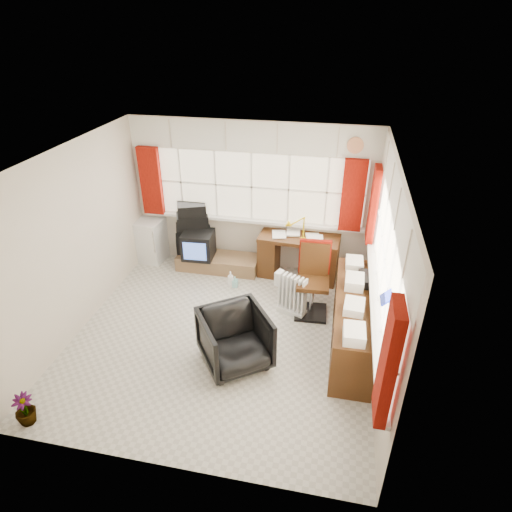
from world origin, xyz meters
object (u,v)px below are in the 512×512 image
(desk_lamp, at_px, (304,223))
(radiator, at_px, (292,298))
(mini_fridge, at_px, (151,240))
(office_chair, at_px, (235,339))
(desk, at_px, (299,253))
(tv_bench, at_px, (218,262))
(crt_tv, at_px, (198,245))
(credenza, at_px, (353,320))
(task_chair, at_px, (313,276))

(desk_lamp, height_order, radiator, desk_lamp)
(desk_lamp, relative_size, mini_fridge, 0.54)
(radiator, bearing_deg, office_chair, -116.35)
(desk, relative_size, desk_lamp, 3.27)
(desk, height_order, tv_bench, desk)
(radiator, height_order, crt_tv, crt_tv)
(credenza, distance_m, tv_bench, 2.75)
(desk, bearing_deg, mini_fridge, -180.00)
(desk_lamp, distance_m, credenza, 1.81)
(desk, relative_size, mini_fridge, 1.76)
(radiator, relative_size, credenza, 0.32)
(office_chair, distance_m, crt_tv, 2.38)
(desk_lamp, relative_size, task_chair, 0.37)
(radiator, bearing_deg, mini_fridge, 157.73)
(credenza, bearing_deg, crt_tv, 150.98)
(desk, xyz_separation_m, crt_tv, (-1.69, -0.17, 0.07))
(desk, distance_m, radiator, 1.10)
(office_chair, distance_m, tv_bench, 2.34)
(desk, distance_m, crt_tv, 1.70)
(office_chair, distance_m, mini_fridge, 3.07)
(office_chair, relative_size, credenza, 0.41)
(task_chair, xyz_separation_m, office_chair, (-0.85, -1.32, -0.22))
(radiator, bearing_deg, crt_tv, 151.73)
(mini_fridge, bearing_deg, desk_lamp, -2.66)
(office_chair, xyz_separation_m, crt_tv, (-1.15, 2.08, 0.11))
(tv_bench, bearing_deg, desk_lamp, -1.79)
(desk, xyz_separation_m, radiator, (0.03, -1.09, -0.15))
(office_chair, height_order, credenza, credenza)
(credenza, relative_size, tv_bench, 1.43)
(task_chair, distance_m, credenza, 0.92)
(office_chair, xyz_separation_m, mini_fridge, (-2.09, 2.25, 0.01))
(radiator, xyz_separation_m, credenza, (0.86, -0.51, 0.13))
(radiator, relative_size, mini_fridge, 0.85)
(tv_bench, bearing_deg, desk, 3.31)
(credenza, bearing_deg, office_chair, -155.75)
(task_chair, height_order, radiator, task_chair)
(desk_lamp, relative_size, radiator, 0.63)
(desk_lamp, xyz_separation_m, task_chair, (0.24, -0.80, -0.44))
(office_chair, relative_size, crt_tv, 1.54)
(task_chair, distance_m, radiator, 0.46)
(crt_tv, bearing_deg, credenza, -29.02)
(task_chair, relative_size, crt_tv, 2.12)
(task_chair, distance_m, crt_tv, 2.14)
(task_chair, xyz_separation_m, mini_fridge, (-2.94, 0.93, -0.21))
(task_chair, distance_m, tv_bench, 1.95)
(task_chair, xyz_separation_m, tv_bench, (-1.69, 0.85, -0.47))
(crt_tv, height_order, mini_fridge, mini_fridge)
(desk, bearing_deg, crt_tv, -174.42)
(task_chair, distance_m, office_chair, 1.58)
(credenza, relative_size, mini_fridge, 2.63)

